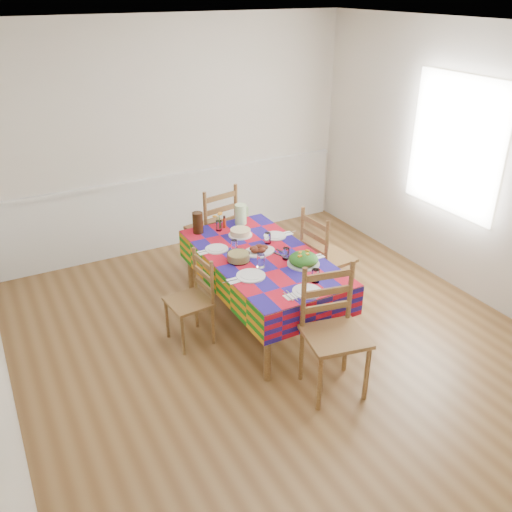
{
  "coord_description": "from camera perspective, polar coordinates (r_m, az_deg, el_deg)",
  "views": [
    {
      "loc": [
        -2.13,
        -3.49,
        3.0
      ],
      "look_at": [
        -0.1,
        0.27,
        0.82
      ],
      "focal_mm": 38.0,
      "sensor_mm": 36.0,
      "label": 1
    }
  ],
  "objects": [
    {
      "name": "wainscot",
      "position": [
        6.83,
        -8.22,
        5.13
      ],
      "size": [
        4.41,
        0.06,
        0.92
      ],
      "color": "white",
      "rests_on": "room"
    },
    {
      "name": "chair_far",
      "position": [
        6.07,
        -4.46,
        2.77
      ],
      "size": [
        0.53,
        0.52,
        1.05
      ],
      "rotation": [
        0.0,
        0.0,
        3.31
      ],
      "color": "brown",
      "rests_on": "room"
    },
    {
      "name": "chair_right",
      "position": [
        5.5,
        7.2,
        -0.21
      ],
      "size": [
        0.46,
        0.48,
        1.02
      ],
      "rotation": [
        0.0,
        0.0,
        1.64
      ],
      "color": "brown",
      "rests_on": "room"
    },
    {
      "name": "tea_pitcher",
      "position": [
        5.52,
        -6.14,
        3.5
      ],
      "size": [
        0.11,
        0.11,
        0.22
      ],
      "primitive_type": "cylinder",
      "color": "black",
      "rests_on": "dining_table"
    },
    {
      "name": "setting_right_far",
      "position": [
        5.39,
        1.79,
        2.06
      ],
      "size": [
        0.43,
        0.25,
        0.11
      ],
      "rotation": [
        0.0,
        0.0,
        -1.57
      ],
      "color": "silver",
      "rests_on": "dining_table"
    },
    {
      "name": "setting_left_near",
      "position": [
        4.75,
        -0.22,
        -1.51
      ],
      "size": [
        0.47,
        0.28,
        0.12
      ],
      "rotation": [
        0.0,
        0.0,
        1.57
      ],
      "color": "silver",
      "rests_on": "dining_table"
    },
    {
      "name": "window_right",
      "position": [
        5.97,
        20.23,
        10.84
      ],
      "size": [
        0.0,
        1.4,
        1.4
      ],
      "primitive_type": "plane",
      "rotation": [
        0.0,
        -1.57,
        0.0
      ],
      "color": "white",
      "rests_on": "room"
    },
    {
      "name": "setting_left_far",
      "position": [
        5.17,
        -3.54,
        0.88
      ],
      "size": [
        0.41,
        0.24,
        0.11
      ],
      "rotation": [
        0.0,
        0.0,
        1.57
      ],
      "color": "silver",
      "rests_on": "dining_table"
    },
    {
      "name": "salad_platter",
      "position": [
        4.9,
        5.02,
        -0.39
      ],
      "size": [
        0.3,
        0.3,
        0.12
      ],
      "color": "silver",
      "rests_on": "dining_table"
    },
    {
      "name": "green_pitcher",
      "position": [
        5.7,
        -1.63,
        4.42
      ],
      "size": [
        0.12,
        0.12,
        0.21
      ],
      "primitive_type": "cylinder",
      "color": "#C3F0AA",
      "rests_on": "dining_table"
    },
    {
      "name": "hot_sauce",
      "position": [
        5.63,
        -3.34,
        3.61
      ],
      "size": [
        0.03,
        0.03,
        0.13
      ],
      "primitive_type": "cylinder",
      "color": "#B42A0E",
      "rests_on": "dining_table"
    },
    {
      "name": "setting_near_head",
      "position": [
        4.54,
        5.66,
        -3.13
      ],
      "size": [
        0.4,
        0.27,
        0.12
      ],
      "color": "silver",
      "rests_on": "dining_table"
    },
    {
      "name": "name_card",
      "position": [
        4.44,
        6.19,
        -4.22
      ],
      "size": [
        0.07,
        0.02,
        0.01
      ],
      "primitive_type": "cube",
      "color": "silver",
      "rests_on": "dining_table"
    },
    {
      "name": "chair_left",
      "position": [
        4.94,
        -6.71,
        -4.66
      ],
      "size": [
        0.39,
        0.41,
        0.85
      ],
      "rotation": [
        0.0,
        0.0,
        -1.48
      ],
      "color": "brown",
      "rests_on": "room"
    },
    {
      "name": "serving_utensils",
      "position": [
        5.07,
        2.96,
        0.11
      ],
      "size": [
        0.13,
        0.28,
        0.01
      ],
      "color": "black",
      "rests_on": "dining_table"
    },
    {
      "name": "setting_right_near",
      "position": [
        5.0,
        4.52,
        -0.12
      ],
      "size": [
        0.43,
        0.25,
        0.11
      ],
      "rotation": [
        0.0,
        0.0,
        -1.57
      ],
      "color": "silver",
      "rests_on": "dining_table"
    },
    {
      "name": "cake",
      "position": [
        5.46,
        -1.66,
        2.49
      ],
      "size": [
        0.24,
        0.24,
        0.07
      ],
      "color": "silver",
      "rests_on": "dining_table"
    },
    {
      "name": "room",
      "position": [
        4.41,
        2.76,
        5.03
      ],
      "size": [
        4.58,
        5.08,
        2.78
      ],
      "color": "brown",
      "rests_on": "ground"
    },
    {
      "name": "pasta_bowl",
      "position": [
        4.96,
        -1.86,
        -0.1
      ],
      "size": [
        0.21,
        0.21,
        0.08
      ],
      "color": "white",
      "rests_on": "dining_table"
    },
    {
      "name": "meat_platter",
      "position": [
        5.12,
        0.3,
        0.65
      ],
      "size": [
        0.32,
        0.23,
        0.06
      ],
      "color": "silver",
      "rests_on": "dining_table"
    },
    {
      "name": "chair_near",
      "position": [
        4.35,
        8.1,
        -8.0
      ],
      "size": [
        0.55,
        0.53,
        1.06
      ],
      "rotation": [
        0.0,
        0.0,
        -0.2
      ],
      "color": "brown",
      "rests_on": "room"
    },
    {
      "name": "dining_table",
      "position": [
        5.1,
        0.68,
        -0.7
      ],
      "size": [
        0.97,
        1.81,
        0.7
      ],
      "color": "brown",
      "rests_on": "room"
    },
    {
      "name": "flower_vase",
      "position": [
        5.56,
        -3.95,
        3.5
      ],
      "size": [
        0.12,
        0.1,
        0.2
      ],
      "color": "white",
      "rests_on": "dining_table"
    }
  ]
}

